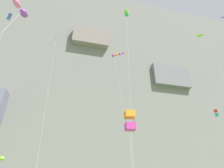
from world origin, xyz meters
TOP-DOWN VIEW (x-y plane):
  - cliff_face at (0.01, 57.67)m, footprint 180.00×27.31m
  - kite_banner_upper_mid at (-7.32, 23.95)m, footprint 1.97×7.77m
  - kite_diamond_mid_left at (-18.45, 31.14)m, footprint 2.79×6.65m
  - kite_box_low_right at (25.77, 29.94)m, footprint 0.98×5.55m
  - kite_windsock_upper_left at (4.34, 29.95)m, footprint 2.60×6.62m
  - kite_box_low_center at (4.32, 22.26)m, footprint 2.74×5.93m
  - kite_delta_far_right at (19.10, 21.54)m, footprint 3.21×5.39m
  - kite_box_near_cliff at (2.70, 18.80)m, footprint 1.76×3.15m
  - kite_windsock_high_right at (-9.37, 12.52)m, footprint 2.49×5.34m

SIDE VIEW (x-z plane):
  - kite_box_near_cliff at x=2.70m, z-range 4.31..15.09m
  - kite_box_low_right at x=25.77m, z-range 7.88..25.13m
  - kite_windsock_high_right at x=-9.37m, z-range 8.40..25.97m
  - kite_banner_upper_mid at x=-7.32m, z-range 8.67..32.34m
  - kite_delta_far_right at x=19.10m, z-range 11.93..40.15m
  - kite_windsock_upper_left at x=4.34m, z-range 13.52..41.62m
  - kite_box_low_center at x=4.32m, z-range 15.27..47.60m
  - kite_diamond_mid_left at x=-18.45m, z-range 15.81..51.48m
  - cliff_face at x=0.01m, z-range -0.01..70.60m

